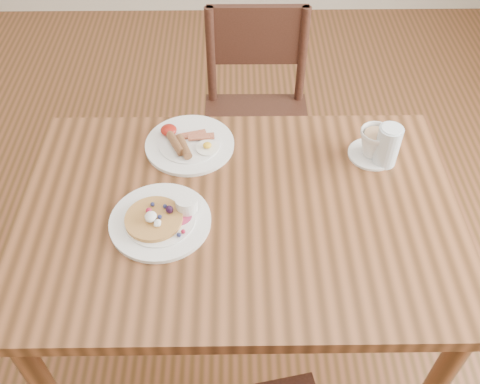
{
  "coord_description": "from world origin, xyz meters",
  "views": [
    {
      "loc": [
        -0.01,
        -0.96,
        1.84
      ],
      "look_at": [
        0.0,
        0.0,
        0.82
      ],
      "focal_mm": 40.0,
      "sensor_mm": 36.0,
      "label": 1
    }
  ],
  "objects_px": {
    "dining_table": "(240,232)",
    "teacup_saucer": "(374,144)",
    "chair_far": "(256,113)",
    "pancake_plate": "(162,219)",
    "breakfast_plate": "(188,143)",
    "water_glass": "(387,146)"
  },
  "relations": [
    {
      "from": "chair_far",
      "to": "breakfast_plate",
      "type": "distance_m",
      "value": 0.6
    },
    {
      "from": "teacup_saucer",
      "to": "dining_table",
      "type": "bearing_deg",
      "value": -151.8
    },
    {
      "from": "breakfast_plate",
      "to": "dining_table",
      "type": "bearing_deg",
      "value": -59.3
    },
    {
      "from": "pancake_plate",
      "to": "breakfast_plate",
      "type": "distance_m",
      "value": 0.31
    },
    {
      "from": "breakfast_plate",
      "to": "chair_far",
      "type": "bearing_deg",
      "value": 64.64
    },
    {
      "from": "breakfast_plate",
      "to": "teacup_saucer",
      "type": "distance_m",
      "value": 0.55
    },
    {
      "from": "dining_table",
      "to": "teacup_saucer",
      "type": "height_order",
      "value": "teacup_saucer"
    },
    {
      "from": "pancake_plate",
      "to": "water_glass",
      "type": "xyz_separation_m",
      "value": [
        0.63,
        0.22,
        0.05
      ]
    },
    {
      "from": "teacup_saucer",
      "to": "breakfast_plate",
      "type": "bearing_deg",
      "value": 175.12
    },
    {
      "from": "dining_table",
      "to": "water_glass",
      "type": "relative_size",
      "value": 9.41
    },
    {
      "from": "chair_far",
      "to": "water_glass",
      "type": "xyz_separation_m",
      "value": [
        0.35,
        -0.56,
        0.32
      ]
    },
    {
      "from": "dining_table",
      "to": "pancake_plate",
      "type": "height_order",
      "value": "pancake_plate"
    },
    {
      "from": "chair_far",
      "to": "breakfast_plate",
      "type": "xyz_separation_m",
      "value": [
        -0.23,
        -0.48,
        0.27
      ]
    },
    {
      "from": "pancake_plate",
      "to": "breakfast_plate",
      "type": "relative_size",
      "value": 1.0
    },
    {
      "from": "chair_far",
      "to": "pancake_plate",
      "type": "relative_size",
      "value": 3.26
    },
    {
      "from": "pancake_plate",
      "to": "breakfast_plate",
      "type": "bearing_deg",
      "value": 79.82
    },
    {
      "from": "pancake_plate",
      "to": "water_glass",
      "type": "relative_size",
      "value": 2.12
    },
    {
      "from": "breakfast_plate",
      "to": "water_glass",
      "type": "xyz_separation_m",
      "value": [
        0.58,
        -0.08,
        0.05
      ]
    },
    {
      "from": "pancake_plate",
      "to": "teacup_saucer",
      "type": "bearing_deg",
      "value": 22.78
    },
    {
      "from": "dining_table",
      "to": "pancake_plate",
      "type": "xyz_separation_m",
      "value": [
        -0.21,
        -0.04,
        0.11
      ]
    },
    {
      "from": "chair_far",
      "to": "water_glass",
      "type": "relative_size",
      "value": 6.9
    },
    {
      "from": "pancake_plate",
      "to": "water_glass",
      "type": "distance_m",
      "value": 0.67
    }
  ]
}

